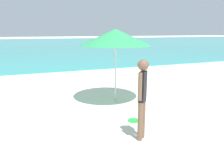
% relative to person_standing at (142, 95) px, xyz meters
% --- Properties ---
extents(water, '(160.00, 60.00, 0.06)m').
position_rel_person_standing_xyz_m(water, '(0.20, 38.31, -0.90)').
color(water, teal).
rests_on(water, ground).
extents(person_standing, '(0.30, 0.28, 1.64)m').
position_rel_person_standing_xyz_m(person_standing, '(0.00, 0.00, 0.00)').
color(person_standing, brown).
rests_on(person_standing, ground).
extents(frisbee, '(0.28, 0.28, 0.03)m').
position_rel_person_standing_xyz_m(frisbee, '(0.27, 0.88, -0.92)').
color(frisbee, green).
rests_on(frisbee, ground).
extents(beach_umbrella, '(2.19, 2.19, 2.24)m').
position_rel_person_standing_xyz_m(beach_umbrella, '(0.48, 2.56, 1.05)').
color(beach_umbrella, '#B7B7BC').
rests_on(beach_umbrella, ground).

